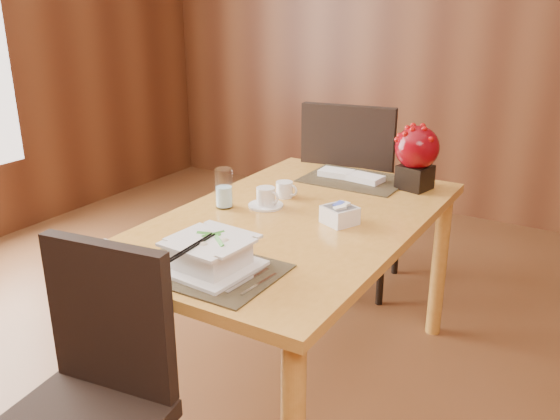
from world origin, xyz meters
The scene contains 14 objects.
back_wall centered at (0.00, 3.00, 1.40)m, with size 5.00×0.02×2.80m, color #5C311A.
dining_table centered at (0.00, 0.60, 0.65)m, with size 0.90×1.50×0.75m.
placemat_near centered at (0.00, 0.05, 0.75)m, with size 0.45×0.33×0.01m, color black.
placemat_far centered at (0.00, 1.15, 0.75)m, with size 0.45×0.33×0.01m, color black.
soup_setting centered at (0.01, 0.06, 0.80)m, with size 0.28×0.28×0.11m.
coffee_cup centered at (-0.16, 0.64, 0.78)m, with size 0.14×0.14×0.08m.
water_glass centered at (-0.29, 0.55, 0.83)m, with size 0.07×0.07×0.16m, color white.
creamer_jug centered at (-0.15, 0.78, 0.78)m, with size 0.09×0.09×0.07m, color white, non-canonical shape.
sugar_caddy centered at (0.18, 0.62, 0.78)m, with size 0.11×0.11×0.07m, color white.
berry_decor centered at (0.28, 1.17, 0.91)m, with size 0.19×0.19×0.28m.
napkins_far centered at (-0.01, 1.15, 0.77)m, with size 0.30×0.11×0.03m, color white, non-canonical shape.
bread_plate centered at (-0.37, -0.04, 0.76)m, with size 0.17×0.17×0.01m, color white.
near_chair centered at (-0.12, -0.34, 0.52)m, with size 0.48×0.48×0.92m.
far_chair centered at (-0.16, 1.49, 0.59)m, with size 0.56×0.56×1.05m.
Camera 1 is at (1.05, -1.25, 1.55)m, focal length 38.00 mm.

